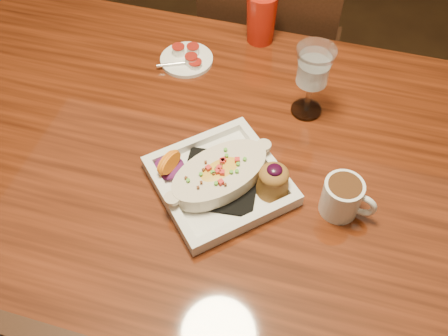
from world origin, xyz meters
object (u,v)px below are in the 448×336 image
(table, at_px, (215,177))
(coffee_mug, at_px, (343,197))
(plate, at_px, (225,177))
(saucer, at_px, (186,58))
(chair_far, at_px, (270,57))
(goblet, at_px, (313,70))
(red_tumbler, at_px, (261,18))

(table, distance_m, coffee_mug, 0.33)
(plate, bearing_deg, saucer, 75.58)
(plate, bearing_deg, chair_far, 49.57)
(chair_far, height_order, coffee_mug, chair_far)
(plate, relative_size, coffee_mug, 3.19)
(chair_far, distance_m, goblet, 0.61)
(goblet, xyz_separation_m, red_tumbler, (-0.16, 0.23, -0.06))
(coffee_mug, height_order, red_tumbler, red_tumbler)
(saucer, bearing_deg, goblet, -15.54)
(plate, distance_m, red_tumbler, 0.49)
(chair_far, relative_size, goblet, 5.24)
(coffee_mug, xyz_separation_m, goblet, (-0.11, 0.25, 0.08))
(table, distance_m, saucer, 0.32)
(red_tumbler, bearing_deg, goblet, -54.08)
(goblet, relative_size, saucer, 1.33)
(goblet, bearing_deg, coffee_mug, -66.05)
(saucer, bearing_deg, table, -60.00)
(table, relative_size, coffee_mug, 13.86)
(plate, bearing_deg, table, 75.32)
(table, xyz_separation_m, plate, (0.05, -0.09, 0.13))
(coffee_mug, bearing_deg, red_tumbler, 129.89)
(chair_far, distance_m, saucer, 0.47)
(table, bearing_deg, goblet, 45.24)
(goblet, xyz_separation_m, saucer, (-0.32, 0.09, -0.11))
(chair_far, distance_m, coffee_mug, 0.82)
(plate, relative_size, saucer, 2.58)
(coffee_mug, bearing_deg, plate, -168.50)
(table, relative_size, goblet, 8.45)
(table, height_order, coffee_mug, coffee_mug)
(table, xyz_separation_m, coffee_mug, (0.28, -0.08, 0.14))
(plate, xyz_separation_m, coffee_mug, (0.23, 0.01, 0.02))
(red_tumbler, bearing_deg, coffee_mug, -60.02)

